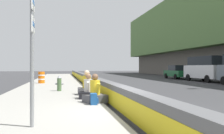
{
  "coord_description": "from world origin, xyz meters",
  "views": [
    {
      "loc": [
        -6.99,
        1.94,
        1.49
      ],
      "look_at": [
        7.44,
        -1.07,
        1.48
      ],
      "focal_mm": 38.01,
      "sensor_mm": 36.0,
      "label": 1
    }
  ],
  "objects_px": {
    "backpack": "(94,99)",
    "route_sign_post": "(32,34)",
    "seated_person_middle": "(88,91)",
    "construction_barrel": "(41,77)",
    "parked_car_midline": "(177,72)",
    "seated_person_rear": "(87,87)",
    "parked_car_fourth": "(206,68)",
    "fire_hydrant": "(59,83)",
    "seated_person_foreground": "(95,93)"
  },
  "relations": [
    {
      "from": "backpack",
      "to": "route_sign_post",
      "type": "bearing_deg",
      "value": 148.33
    },
    {
      "from": "route_sign_post",
      "to": "seated_person_middle",
      "type": "height_order",
      "value": "route_sign_post"
    },
    {
      "from": "backpack",
      "to": "construction_barrel",
      "type": "distance_m",
      "value": 12.32
    },
    {
      "from": "backpack",
      "to": "parked_car_midline",
      "type": "bearing_deg",
      "value": -34.49
    },
    {
      "from": "backpack",
      "to": "seated_person_rear",
      "type": "bearing_deg",
      "value": -1.22
    },
    {
      "from": "seated_person_middle",
      "to": "parked_car_fourth",
      "type": "relative_size",
      "value": 0.21
    },
    {
      "from": "seated_person_middle",
      "to": "construction_barrel",
      "type": "xyz_separation_m",
      "value": [
        10.3,
        2.79,
        0.15
      ]
    },
    {
      "from": "route_sign_post",
      "to": "fire_hydrant",
      "type": "height_order",
      "value": "route_sign_post"
    },
    {
      "from": "fire_hydrant",
      "to": "construction_barrel",
      "type": "bearing_deg",
      "value": 12.7
    },
    {
      "from": "seated_person_foreground",
      "to": "parked_car_fourth",
      "type": "xyz_separation_m",
      "value": [
        12.62,
        -13.0,
        0.87
      ]
    },
    {
      "from": "seated_person_foreground",
      "to": "parked_car_fourth",
      "type": "height_order",
      "value": "parked_car_fourth"
    },
    {
      "from": "route_sign_post",
      "to": "seated_person_foreground",
      "type": "relative_size",
      "value": 3.3
    },
    {
      "from": "seated_person_middle",
      "to": "seated_person_rear",
      "type": "xyz_separation_m",
      "value": [
        1.49,
        -0.09,
        0.04
      ]
    },
    {
      "from": "seated_person_rear",
      "to": "backpack",
      "type": "distance_m",
      "value": 3.19
    },
    {
      "from": "seated_person_foreground",
      "to": "parked_car_midline",
      "type": "xyz_separation_m",
      "value": [
        18.28,
        -12.79,
        0.38
      ]
    },
    {
      "from": "fire_hydrant",
      "to": "construction_barrel",
      "type": "xyz_separation_m",
      "value": [
        6.82,
        1.54,
        0.03
      ]
    },
    {
      "from": "route_sign_post",
      "to": "construction_barrel",
      "type": "distance_m",
      "value": 14.97
    },
    {
      "from": "route_sign_post",
      "to": "seated_person_foreground",
      "type": "height_order",
      "value": "route_sign_post"
    },
    {
      "from": "fire_hydrant",
      "to": "parked_car_fourth",
      "type": "relative_size",
      "value": 0.17
    },
    {
      "from": "seated_person_middle",
      "to": "parked_car_midline",
      "type": "xyz_separation_m",
      "value": [
        17.09,
        -12.93,
        0.39
      ]
    },
    {
      "from": "parked_car_fourth",
      "to": "construction_barrel",
      "type": "bearing_deg",
      "value": 94.05
    },
    {
      "from": "seated_person_rear",
      "to": "backpack",
      "type": "relative_size",
      "value": 2.97
    },
    {
      "from": "seated_person_foreground",
      "to": "seated_person_rear",
      "type": "xyz_separation_m",
      "value": [
        2.68,
        0.04,
        0.03
      ]
    },
    {
      "from": "parked_car_midline",
      "to": "route_sign_post",
      "type": "bearing_deg",
      "value": 145.88
    },
    {
      "from": "fire_hydrant",
      "to": "parked_car_fourth",
      "type": "bearing_deg",
      "value": -61.08
    },
    {
      "from": "fire_hydrant",
      "to": "construction_barrel",
      "type": "height_order",
      "value": "construction_barrel"
    },
    {
      "from": "seated_person_foreground",
      "to": "backpack",
      "type": "height_order",
      "value": "seated_person_foreground"
    },
    {
      "from": "route_sign_post",
      "to": "parked_car_fourth",
      "type": "xyz_separation_m",
      "value": [
        15.98,
        -14.87,
        -0.88
      ]
    },
    {
      "from": "seated_person_foreground",
      "to": "parked_car_midline",
      "type": "distance_m",
      "value": 22.32
    },
    {
      "from": "seated_person_foreground",
      "to": "route_sign_post",
      "type": "bearing_deg",
      "value": 150.86
    },
    {
      "from": "seated_person_foreground",
      "to": "parked_car_midline",
      "type": "bearing_deg",
      "value": -34.98
    },
    {
      "from": "seated_person_rear",
      "to": "parked_car_fourth",
      "type": "bearing_deg",
      "value": -52.69
    },
    {
      "from": "parked_car_fourth",
      "to": "parked_car_midline",
      "type": "height_order",
      "value": "parked_car_fourth"
    },
    {
      "from": "route_sign_post",
      "to": "seated_person_rear",
      "type": "relative_size",
      "value": 3.03
    },
    {
      "from": "seated_person_foreground",
      "to": "seated_person_rear",
      "type": "bearing_deg",
      "value": 0.92
    },
    {
      "from": "seated_person_foreground",
      "to": "seated_person_middle",
      "type": "xyz_separation_m",
      "value": [
        1.19,
        0.13,
        -0.01
      ]
    },
    {
      "from": "seated_person_middle",
      "to": "construction_barrel",
      "type": "distance_m",
      "value": 10.68
    },
    {
      "from": "backpack",
      "to": "fire_hydrant",
      "type": "bearing_deg",
      "value": 13.9
    },
    {
      "from": "backpack",
      "to": "construction_barrel",
      "type": "height_order",
      "value": "construction_barrel"
    },
    {
      "from": "construction_barrel",
      "to": "parked_car_fourth",
      "type": "xyz_separation_m",
      "value": [
        1.13,
        -15.93,
        0.73
      ]
    },
    {
      "from": "seated_person_rear",
      "to": "parked_car_fourth",
      "type": "height_order",
      "value": "parked_car_fourth"
    },
    {
      "from": "fire_hydrant",
      "to": "construction_barrel",
      "type": "distance_m",
      "value": 6.99
    },
    {
      "from": "backpack",
      "to": "parked_car_midline",
      "type": "height_order",
      "value": "parked_car_midline"
    },
    {
      "from": "seated_person_middle",
      "to": "backpack",
      "type": "relative_size",
      "value": 2.67
    },
    {
      "from": "construction_barrel",
      "to": "parked_car_midline",
      "type": "height_order",
      "value": "parked_car_midline"
    },
    {
      "from": "route_sign_post",
      "to": "seated_person_rear",
      "type": "distance_m",
      "value": 6.54
    },
    {
      "from": "fire_hydrant",
      "to": "seated_person_foreground",
      "type": "height_order",
      "value": "seated_person_foreground"
    },
    {
      "from": "seated_person_foreground",
      "to": "seated_person_rear",
      "type": "height_order",
      "value": "seated_person_rear"
    },
    {
      "from": "seated_person_rear",
      "to": "construction_barrel",
      "type": "xyz_separation_m",
      "value": [
        8.81,
        2.88,
        0.11
      ]
    },
    {
      "from": "route_sign_post",
      "to": "construction_barrel",
      "type": "relative_size",
      "value": 3.79
    }
  ]
}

